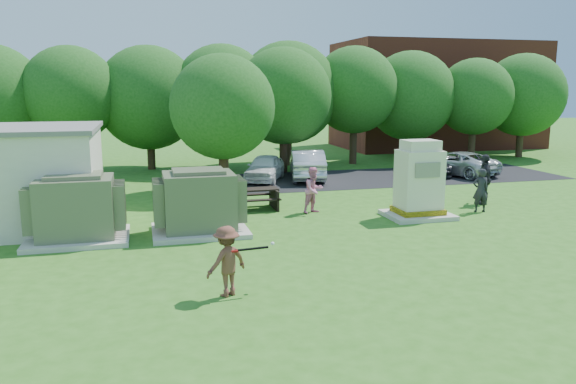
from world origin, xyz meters
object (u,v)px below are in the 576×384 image
object	(u,v)px
picnic_table	(253,196)
person_walking_right	(484,179)
transformer_left	(76,210)
person_by_generator	(480,190)
transformer_right	(199,203)
batter	(227,261)
generator_cabinet	(419,184)
person_at_picnic	(314,190)
car_white	(265,168)
car_silver_a	(307,164)
car_dark	(429,163)
car_silver_b	(457,163)

from	to	relation	value
picnic_table	person_walking_right	xyz separation A→B (m)	(9.15, -1.30, 0.50)
transformer_left	person_by_generator	bearing A→B (deg)	1.93
person_walking_right	person_by_generator	bearing A→B (deg)	-22.62
transformer_right	person_by_generator	size ratio (longest dim) A/B	1.82
batter	generator_cabinet	bearing A→B (deg)	-171.77
person_at_picnic	car_white	bearing A→B (deg)	67.30
transformer_right	car_silver_a	world-z (taller)	transformer_right
person_walking_right	car_dark	size ratio (longest dim) A/B	0.48
picnic_table	car_silver_b	bearing A→B (deg)	25.20
batter	person_walking_right	bearing A→B (deg)	-176.15
transformer_left	person_by_generator	distance (m)	14.22
person_at_picnic	car_dark	distance (m)	11.60
transformer_right	picnic_table	world-z (taller)	transformer_right
generator_cabinet	batter	distance (m)	9.84
picnic_table	person_at_picnic	xyz separation A→B (m)	(2.06, -1.16, 0.36)
transformer_left	car_silver_a	size ratio (longest dim) A/B	0.65
person_walking_right	car_dark	bearing A→B (deg)	-177.22
car_silver_b	batter	bearing A→B (deg)	25.29
person_at_picnic	car_silver_a	size ratio (longest dim) A/B	0.38
car_dark	car_silver_b	world-z (taller)	car_silver_b
person_by_generator	person_walking_right	bearing A→B (deg)	-115.36
person_by_generator	car_white	bearing A→B (deg)	-42.74
person_walking_right	batter	bearing A→B (deg)	-41.57
transformer_left	transformer_right	distance (m)	3.70
transformer_left	person_at_picnic	xyz separation A→B (m)	(8.11, 1.89, -0.11)
picnic_table	car_dark	distance (m)	12.61
car_white	transformer_right	bearing A→B (deg)	-89.66
picnic_table	batter	distance (m)	9.07
picnic_table	car_silver_b	xyz separation A→B (m)	(12.20, 5.74, 0.13)
picnic_table	car_silver_b	distance (m)	13.48
transformer_left	person_at_picnic	bearing A→B (deg)	13.13
person_walking_right	car_silver_b	bearing A→B (deg)	172.04
transformer_left	transformer_right	bearing A→B (deg)	0.00
generator_cabinet	person_by_generator	xyz separation A→B (m)	(2.67, 0.21, -0.40)
person_by_generator	person_walking_right	distance (m)	1.62
person_walking_right	transformer_left	bearing A→B (deg)	-68.02
car_white	car_dark	size ratio (longest dim) A/B	0.91
transformer_right	car_dark	xyz separation A→B (m)	(13.22, 9.43, -0.36)
person_at_picnic	car_silver_a	bearing A→B (deg)	51.22
car_silver_a	picnic_table	bearing A→B (deg)	70.12
person_at_picnic	person_walking_right	size ratio (longest dim) A/B	0.86
batter	person_by_generator	world-z (taller)	person_by_generator
transformer_right	car_silver_b	size ratio (longest dim) A/B	0.66
transformer_left	person_walking_right	xyz separation A→B (m)	(15.20, 1.75, 0.03)
generator_cabinet	car_silver_b	world-z (taller)	generator_cabinet
transformer_right	person_walking_right	world-z (taller)	transformer_right
car_dark	car_silver_b	xyz separation A→B (m)	(1.32, -0.63, 0.02)
person_by_generator	car_silver_a	size ratio (longest dim) A/B	0.36
generator_cabinet	car_dark	distance (m)	10.65
generator_cabinet	transformer_right	bearing A→B (deg)	-178.07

